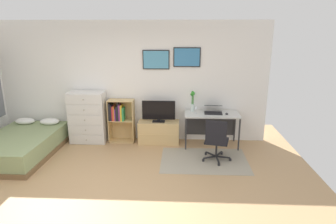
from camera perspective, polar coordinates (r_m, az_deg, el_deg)
ground_plane at (r=4.91m, az=-11.54°, el=-15.13°), size 7.20×7.20×0.00m
wall_back_with_posters at (r=6.69m, az=-7.05°, el=5.89°), size 6.12×0.09×2.70m
area_rug at (r=5.90m, az=7.07°, el=-9.32°), size 1.70×1.20×0.01m
bed at (r=6.74m, az=-26.78°, el=-5.71°), size 1.33×2.05×0.56m
dresser at (r=6.85m, az=-15.39°, el=-0.99°), size 0.80×0.46×1.17m
bookshelf at (r=6.72m, az=-9.47°, el=-0.95°), size 0.58×0.30×0.98m
tv_stand at (r=6.65m, az=-1.80°, el=-3.93°), size 0.91×0.41×0.51m
television at (r=6.48m, az=-1.85°, el=0.10°), size 0.74×0.16×0.48m
desk at (r=6.53m, az=8.46°, el=-1.21°), size 1.18×0.61×0.74m
office_chair at (r=5.72m, az=9.43°, el=-5.32°), size 0.58×0.57×0.86m
laptop at (r=6.48m, az=8.83°, el=0.49°), size 0.40×0.43×0.17m
computer_mouse at (r=6.38m, az=11.41°, el=-0.34°), size 0.06×0.10×0.03m
bamboo_vase at (r=6.49m, az=4.84°, el=2.28°), size 0.10×0.11×0.45m
wine_glass at (r=6.33m, az=5.49°, el=0.88°), size 0.07×0.07×0.18m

